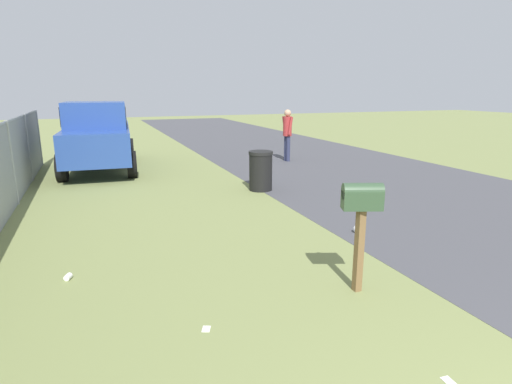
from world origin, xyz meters
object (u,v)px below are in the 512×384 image
Objects in this scene: pickup_truck at (98,135)px; pedestrian at (287,131)px; trash_bin at (261,171)px; mailbox at (362,206)px.

pedestrian is at bearing 88.53° from pickup_truck.
trash_bin is at bearing 50.63° from pedestrian.
trash_bin is 0.55× the size of pedestrian.
pedestrian reaches higher than trash_bin.
trash_bin is at bearing 10.98° from mailbox.
pickup_truck reaches higher than pedestrian.
pedestrian is (3.69, -2.48, 0.55)m from trash_bin.
pickup_truck reaches higher than trash_bin.
mailbox reaches higher than trash_bin.
trash_bin is (5.38, -0.88, -0.60)m from mailbox.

